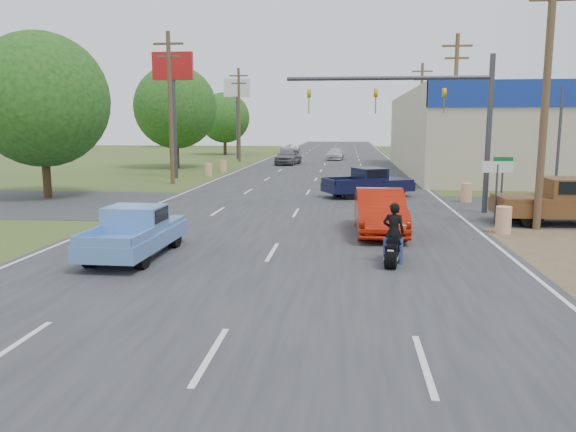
# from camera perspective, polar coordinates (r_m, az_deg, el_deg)

# --- Properties ---
(ground) EXTENTS (200.00, 200.00, 0.00)m
(ground) POSITION_cam_1_polar(r_m,az_deg,el_deg) (10.01, -7.87, -13.94)
(ground) COLOR #3B5220
(ground) RESTS_ON ground
(main_road) EXTENTS (15.00, 180.00, 0.02)m
(main_road) POSITION_cam_1_polar(r_m,az_deg,el_deg) (49.14, 3.36, 4.60)
(main_road) COLOR #2D2D30
(main_road) RESTS_ON ground
(cross_road) EXTENTS (120.00, 10.00, 0.02)m
(cross_road) POSITION_cam_1_polar(r_m,az_deg,el_deg) (27.31, 1.18, 0.95)
(cross_road) COLOR #2D2D30
(cross_road) RESTS_ON ground
(utility_pole_1) EXTENTS (2.00, 0.28, 10.00)m
(utility_pole_1) POSITION_cam_1_polar(r_m,az_deg,el_deg) (23.13, 24.76, 11.82)
(utility_pole_1) COLOR #4C3823
(utility_pole_1) RESTS_ON ground
(utility_pole_2) EXTENTS (2.00, 0.28, 10.00)m
(utility_pole_2) POSITION_cam_1_polar(r_m,az_deg,el_deg) (40.60, 16.57, 10.78)
(utility_pole_2) COLOR #4C3823
(utility_pole_2) RESTS_ON ground
(utility_pole_3) EXTENTS (2.00, 0.28, 10.00)m
(utility_pole_3) POSITION_cam_1_polar(r_m,az_deg,el_deg) (58.39, 13.35, 10.31)
(utility_pole_3) COLOR #4C3823
(utility_pole_3) RESTS_ON ground
(utility_pole_5) EXTENTS (2.00, 0.28, 10.00)m
(utility_pole_5) POSITION_cam_1_polar(r_m,az_deg,el_deg) (38.79, -11.88, 11.06)
(utility_pole_5) COLOR #4C3823
(utility_pole_5) RESTS_ON ground
(utility_pole_6) EXTENTS (2.00, 0.28, 10.00)m
(utility_pole_6) POSITION_cam_1_polar(r_m,az_deg,el_deg) (62.07, -4.99, 10.44)
(utility_pole_6) COLOR #4C3823
(utility_pole_6) RESTS_ON ground
(tree_0) EXTENTS (7.14, 7.14, 8.84)m
(tree_0) POSITION_cam_1_polar(r_m,az_deg,el_deg) (33.22, -23.76, 10.74)
(tree_0) COLOR #422D19
(tree_0) RESTS_ON ground
(tree_1) EXTENTS (7.56, 7.56, 9.36)m
(tree_1) POSITION_cam_1_polar(r_m,az_deg,el_deg) (53.34, -11.38, 10.78)
(tree_1) COLOR #422D19
(tree_1) RESTS_ON ground
(tree_2) EXTENTS (6.72, 6.72, 8.32)m
(tree_2) POSITION_cam_1_polar(r_m,az_deg,el_deg) (76.73, -6.47, 9.90)
(tree_2) COLOR #422D19
(tree_2) RESTS_ON ground
(tree_5) EXTENTS (7.98, 7.98, 9.88)m
(tree_5) POSITION_cam_1_polar(r_m,az_deg,el_deg) (107.58, 21.28, 9.61)
(tree_5) COLOR #422D19
(tree_5) RESTS_ON ground
(tree_6) EXTENTS (8.82, 8.82, 10.92)m
(tree_6) POSITION_cam_1_polar(r_m,az_deg,el_deg) (108.86, -11.41, 10.36)
(tree_6) COLOR #422D19
(tree_6) RESTS_ON ground
(barrel_0) EXTENTS (0.56, 0.56, 1.00)m
(barrel_0) POSITION_cam_1_polar(r_m,az_deg,el_deg) (21.96, 21.04, -0.39)
(barrel_0) COLOR orange
(barrel_0) RESTS_ON ground
(barrel_1) EXTENTS (0.56, 0.56, 1.00)m
(barrel_1) POSITION_cam_1_polar(r_m,az_deg,el_deg) (30.25, 17.67, 2.26)
(barrel_1) COLOR orange
(barrel_1) RESTS_ON ground
(barrel_2) EXTENTS (0.56, 0.56, 1.00)m
(barrel_2) POSITION_cam_1_polar(r_m,az_deg,el_deg) (44.39, -8.07, 4.67)
(barrel_2) COLOR orange
(barrel_2) RESTS_ON ground
(barrel_3) EXTENTS (0.56, 0.56, 1.00)m
(barrel_3) POSITION_cam_1_polar(r_m,az_deg,el_deg) (48.21, -6.57, 5.05)
(barrel_3) COLOR orange
(barrel_3) RESTS_ON ground
(pole_sign_left_near) EXTENTS (3.00, 0.35, 9.20)m
(pole_sign_left_near) POSITION_cam_1_polar(r_m,az_deg,el_deg) (43.00, -11.59, 13.34)
(pole_sign_left_near) COLOR #3F3F44
(pole_sign_left_near) RESTS_ON ground
(pole_sign_left_far) EXTENTS (3.00, 0.35, 9.20)m
(pole_sign_left_far) POSITION_cam_1_polar(r_m,az_deg,el_deg) (66.26, -5.21, 11.96)
(pole_sign_left_far) COLOR #3F3F44
(pole_sign_left_far) RESTS_ON ground
(lane_sign) EXTENTS (1.20, 0.08, 2.52)m
(lane_sign) POSITION_cam_1_polar(r_m,az_deg,el_deg) (23.77, 20.47, 3.73)
(lane_sign) COLOR #3F3F44
(lane_sign) RESTS_ON ground
(street_name_sign) EXTENTS (0.80, 0.08, 2.61)m
(street_name_sign) POSITION_cam_1_polar(r_m,az_deg,el_deg) (25.39, 20.92, 3.36)
(street_name_sign) COLOR #3F3F44
(street_name_sign) RESTS_ON ground
(signal_mast) EXTENTS (9.12, 0.40, 7.00)m
(signal_mast) POSITION_cam_1_polar(r_m,az_deg,el_deg) (26.18, 14.06, 10.85)
(signal_mast) COLOR #3F3F44
(signal_mast) RESTS_ON ground
(red_convertible) EXTENTS (1.82, 4.92, 1.61)m
(red_convertible) POSITION_cam_1_polar(r_m,az_deg,el_deg) (20.71, 9.31, 0.41)
(red_convertible) COLOR #A91907
(red_convertible) RESTS_ON ground
(motorcycle) EXTENTS (0.73, 2.04, 1.03)m
(motorcycle) POSITION_cam_1_polar(r_m,az_deg,el_deg) (16.23, 10.61, -3.29)
(motorcycle) COLOR black
(motorcycle) RESTS_ON ground
(rider) EXTENTS (0.67, 0.50, 1.68)m
(rider) POSITION_cam_1_polar(r_m,az_deg,el_deg) (16.19, 10.67, -1.94)
(rider) COLOR black
(rider) RESTS_ON ground
(blue_pickup) EXTENTS (1.87, 4.67, 1.54)m
(blue_pickup) POSITION_cam_1_polar(r_m,az_deg,el_deg) (17.53, -15.16, -1.47)
(blue_pickup) COLOR black
(blue_pickup) RESTS_ON ground
(navy_pickup) EXTENTS (5.20, 3.78, 1.62)m
(navy_pickup) POSITION_cam_1_polar(r_m,az_deg,el_deg) (31.31, 8.31, 3.40)
(navy_pickup) COLOR black
(navy_pickup) RESTS_ON ground
(brown_pickup) EXTENTS (5.68, 2.29, 1.87)m
(brown_pickup) POSITION_cam_1_polar(r_m,az_deg,el_deg) (24.89, 26.30, 1.36)
(brown_pickup) COLOR black
(brown_pickup) RESTS_ON ground
(distant_car_grey) EXTENTS (2.66, 5.12, 1.66)m
(distant_car_grey) POSITION_cam_1_polar(r_m,az_deg,el_deg) (56.93, 0.03, 6.07)
(distant_car_grey) COLOR slate
(distant_car_grey) RESTS_ON ground
(distant_car_silver) EXTENTS (2.13, 4.70, 1.33)m
(distant_car_silver) POSITION_cam_1_polar(r_m,az_deg,el_deg) (65.30, 4.82, 6.29)
(distant_car_silver) COLOR silver
(distant_car_silver) RESTS_ON ground
(distant_car_white) EXTENTS (2.80, 4.76, 1.24)m
(distant_car_white) POSITION_cam_1_polar(r_m,az_deg,el_deg) (82.32, 0.24, 6.89)
(distant_car_white) COLOR white
(distant_car_white) RESTS_ON ground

